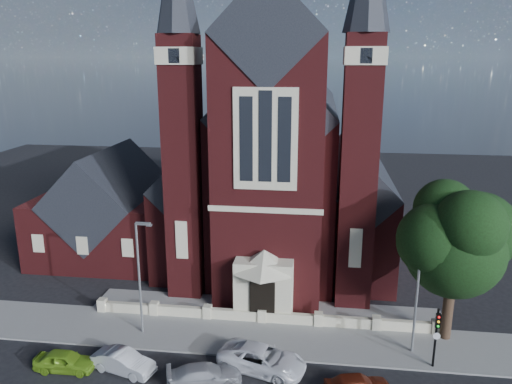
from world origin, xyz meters
TOP-DOWN VIEW (x-y plane):
  - ground at (0.00, 15.00)m, footprint 120.00×120.00m
  - pavement_strip at (0.00, 4.50)m, footprint 60.00×5.00m
  - forecourt_paving at (0.00, 8.50)m, footprint 26.00×3.00m
  - forecourt_wall at (0.00, 6.50)m, footprint 24.00×0.40m
  - church at (-0.00, 22.94)m, footprint 20.01×34.90m
  - parish_hall at (-16.00, 18.00)m, footprint 12.00×12.20m
  - street_tree at (12.60, 5.71)m, footprint 6.40×6.60m
  - street_lamp_left at (-7.91, 4.00)m, footprint 1.16×0.22m
  - street_lamp_right at (10.09, 4.00)m, footprint 1.16×0.22m
  - traffic_signal at (11.00, 2.43)m, footprint 0.28×0.42m
  - car_lime_van at (-11.19, -0.64)m, footprint 3.73×1.59m
  - car_silver_a at (-7.63, -0.31)m, footprint 4.22×2.41m
  - car_silver_b at (-2.49, -0.92)m, footprint 4.68×3.11m
  - car_white_suv at (0.66, 0.93)m, footprint 5.88×3.92m

SIDE VIEW (x-z plane):
  - ground at x=0.00m, z-range 0.00..0.00m
  - pavement_strip at x=0.00m, z-range -0.06..0.06m
  - forecourt_paving at x=0.00m, z-range -0.07..0.07m
  - forecourt_wall at x=0.00m, z-range -0.45..0.45m
  - car_lime_van at x=-11.19m, z-range 0.00..1.26m
  - car_silver_b at x=-2.49m, z-range 0.00..1.26m
  - car_silver_a at x=-7.63m, z-range 0.00..1.32m
  - car_white_suv at x=0.66m, z-range 0.00..1.50m
  - traffic_signal at x=11.00m, z-range 0.58..4.58m
  - parish_hall at x=-16.00m, z-range -1.11..9.13m
  - street_lamp_left at x=-7.91m, z-range 0.55..8.64m
  - street_lamp_right at x=10.09m, z-range 0.55..8.64m
  - street_tree at x=12.60m, z-range 1.61..12.31m
  - church at x=0.00m, z-range -6.41..22.79m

